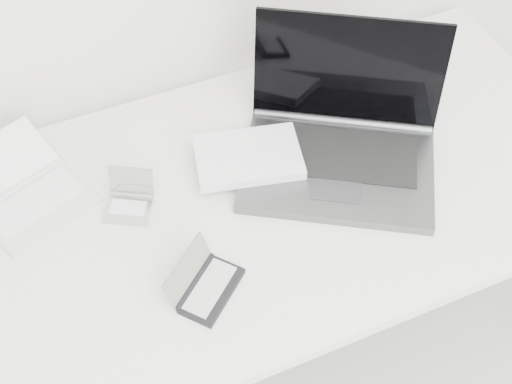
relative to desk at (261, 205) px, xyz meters
name	(u,v)px	position (x,y,z in m)	size (l,w,h in m)	color
desk	(261,205)	(0.00, 0.00, 0.00)	(1.60, 0.80, 0.73)	white
laptop_large	(324,144)	(0.18, 0.04, 0.10)	(0.61, 0.53, 0.29)	#535558
netbook_open_white	(28,195)	(-0.48, 0.19, 0.06)	(0.31, 0.35, 0.07)	silver
pda_silver	(130,201)	(-0.28, 0.08, 0.06)	(0.13, 0.14, 0.08)	#B3B4B8
palmtop_charcoal	(205,285)	(-0.21, -0.19, 0.06)	(0.18, 0.17, 0.08)	black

